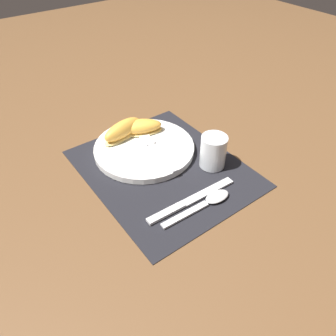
{
  "coord_description": "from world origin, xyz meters",
  "views": [
    {
      "loc": [
        0.5,
        -0.36,
        0.53
      ],
      "look_at": [
        0.03,
        -0.01,
        0.02
      ],
      "focal_mm": 35.0,
      "sensor_mm": 36.0,
      "label": 1
    }
  ],
  "objects_px": {
    "fork": "(153,146)",
    "citrus_wedge_0": "(139,127)",
    "spoon": "(209,201)",
    "knife": "(190,201)",
    "plate": "(143,149)",
    "juice_glass": "(213,153)",
    "citrus_wedge_1": "(130,128)",
    "citrus_wedge_2": "(123,130)"
  },
  "relations": [
    {
      "from": "plate",
      "to": "spoon",
      "type": "xyz_separation_m",
      "value": [
        0.24,
        0.02,
        -0.0
      ]
    },
    {
      "from": "plate",
      "to": "fork",
      "type": "relative_size",
      "value": 1.3
    },
    {
      "from": "juice_glass",
      "to": "fork",
      "type": "distance_m",
      "value": 0.16
    },
    {
      "from": "citrus_wedge_0",
      "to": "plate",
      "type": "bearing_deg",
      "value": -24.81
    },
    {
      "from": "fork",
      "to": "citrus_wedge_1",
      "type": "distance_m",
      "value": 0.09
    },
    {
      "from": "juice_glass",
      "to": "citrus_wedge_1",
      "type": "xyz_separation_m",
      "value": [
        -0.22,
        -0.1,
        -0.01
      ]
    },
    {
      "from": "juice_glass",
      "to": "citrus_wedge_1",
      "type": "bearing_deg",
      "value": -155.7
    },
    {
      "from": "citrus_wedge_1",
      "to": "citrus_wedge_2",
      "type": "relative_size",
      "value": 0.9
    },
    {
      "from": "fork",
      "to": "citrus_wedge_0",
      "type": "height_order",
      "value": "citrus_wedge_0"
    },
    {
      "from": "plate",
      "to": "knife",
      "type": "distance_m",
      "value": 0.21
    },
    {
      "from": "plate",
      "to": "knife",
      "type": "xyz_separation_m",
      "value": [
        0.21,
        -0.02,
        -0.01
      ]
    },
    {
      "from": "knife",
      "to": "citrus_wedge_2",
      "type": "xyz_separation_m",
      "value": [
        -0.28,
        -0.0,
        0.03
      ]
    },
    {
      "from": "knife",
      "to": "citrus_wedge_1",
      "type": "bearing_deg",
      "value": 175.19
    },
    {
      "from": "citrus_wedge_0",
      "to": "citrus_wedge_1",
      "type": "distance_m",
      "value": 0.03
    },
    {
      "from": "fork",
      "to": "citrus_wedge_1",
      "type": "height_order",
      "value": "citrus_wedge_1"
    },
    {
      "from": "plate",
      "to": "knife",
      "type": "height_order",
      "value": "plate"
    },
    {
      "from": "spoon",
      "to": "citrus_wedge_2",
      "type": "relative_size",
      "value": 1.32
    },
    {
      "from": "spoon",
      "to": "citrus_wedge_0",
      "type": "xyz_separation_m",
      "value": [
        -0.3,
        0.01,
        0.03
      ]
    },
    {
      "from": "plate",
      "to": "fork",
      "type": "bearing_deg",
      "value": 51.37
    },
    {
      "from": "juice_glass",
      "to": "citrus_wedge_0",
      "type": "height_order",
      "value": "juice_glass"
    },
    {
      "from": "juice_glass",
      "to": "fork",
      "type": "height_order",
      "value": "juice_glass"
    },
    {
      "from": "knife",
      "to": "fork",
      "type": "bearing_deg",
      "value": 169.37
    },
    {
      "from": "spoon",
      "to": "citrus_wedge_0",
      "type": "relative_size",
      "value": 1.26
    },
    {
      "from": "plate",
      "to": "citrus_wedge_2",
      "type": "bearing_deg",
      "value": -166.15
    },
    {
      "from": "citrus_wedge_2",
      "to": "citrus_wedge_0",
      "type": "bearing_deg",
      "value": 80.42
    },
    {
      "from": "knife",
      "to": "fork",
      "type": "height_order",
      "value": "fork"
    },
    {
      "from": "citrus_wedge_0",
      "to": "citrus_wedge_2",
      "type": "bearing_deg",
      "value": -99.58
    },
    {
      "from": "spoon",
      "to": "citrus_wedge_2",
      "type": "bearing_deg",
      "value": -173.99
    },
    {
      "from": "plate",
      "to": "citrus_wedge_1",
      "type": "xyz_separation_m",
      "value": [
        -0.08,
        0.01,
        0.02
      ]
    },
    {
      "from": "juice_glass",
      "to": "spoon",
      "type": "relative_size",
      "value": 0.47
    },
    {
      "from": "citrus_wedge_2",
      "to": "plate",
      "type": "bearing_deg",
      "value": 13.85
    },
    {
      "from": "knife",
      "to": "citrus_wedge_1",
      "type": "relative_size",
      "value": 1.9
    },
    {
      "from": "citrus_wedge_2",
      "to": "fork",
      "type": "bearing_deg",
      "value": 24.05
    },
    {
      "from": "citrus_wedge_1",
      "to": "knife",
      "type": "bearing_deg",
      "value": -4.81
    },
    {
      "from": "fork",
      "to": "citrus_wedge_2",
      "type": "bearing_deg",
      "value": -155.95
    },
    {
      "from": "plate",
      "to": "citrus_wedge_2",
      "type": "height_order",
      "value": "citrus_wedge_2"
    },
    {
      "from": "fork",
      "to": "knife",
      "type": "bearing_deg",
      "value": -10.63
    },
    {
      "from": "fork",
      "to": "citrus_wedge_0",
      "type": "xyz_separation_m",
      "value": [
        -0.08,
        0.01,
        0.01
      ]
    },
    {
      "from": "citrus_wedge_0",
      "to": "juice_glass",
      "type": "bearing_deg",
      "value": 21.47
    },
    {
      "from": "juice_glass",
      "to": "spoon",
      "type": "height_order",
      "value": "juice_glass"
    },
    {
      "from": "spoon",
      "to": "knife",
      "type": "bearing_deg",
      "value": -130.37
    },
    {
      "from": "citrus_wedge_2",
      "to": "knife",
      "type": "bearing_deg",
      "value": 0.18
    }
  ]
}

